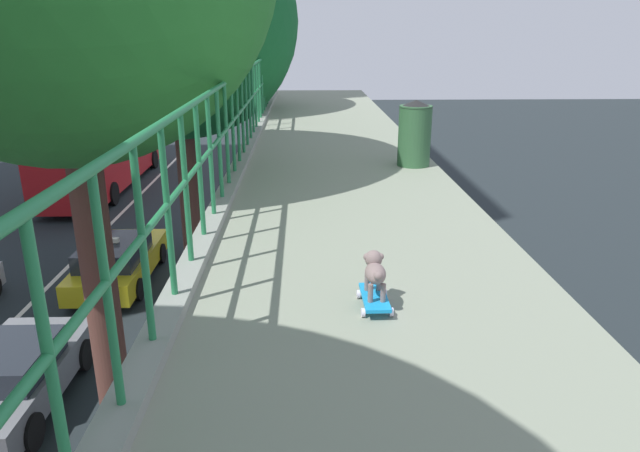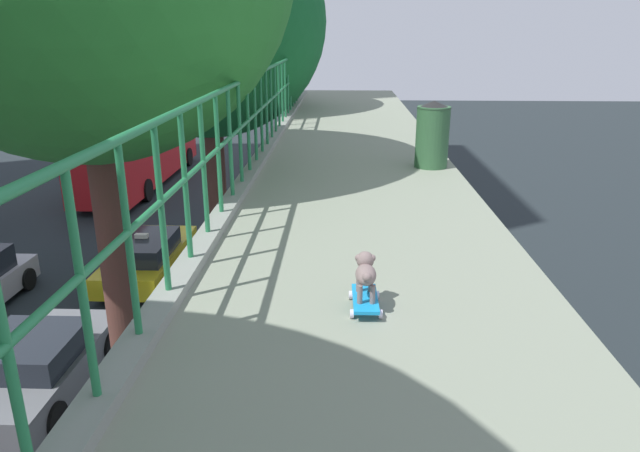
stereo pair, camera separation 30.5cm
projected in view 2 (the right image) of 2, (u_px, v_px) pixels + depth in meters
green_railing at (24, 435)px, 2.19m from camera, size 0.20×32.94×1.27m
car_grey_fifth at (36, 366)px, 11.16m from camera, size 2.01×4.04×1.31m
car_yellow_cab_seventh at (147, 256)px, 16.65m from camera, size 1.89×4.44×1.42m
city_bus at (139, 141)px, 26.60m from camera, size 2.65×10.92×3.55m
roadside_tree_far at (206, 23)px, 13.70m from camera, size 5.75×5.75×9.81m
toy_skateboard at (365, 300)px, 3.90m from camera, size 0.22×0.44×0.08m
small_dog at (366, 272)px, 3.86m from camera, size 0.15×0.35×0.29m
litter_bin at (432, 134)px, 7.90m from camera, size 0.46×0.46×0.92m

